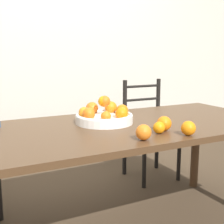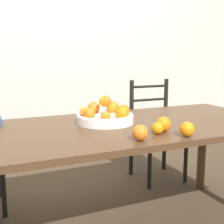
{
  "view_description": "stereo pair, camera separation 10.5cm",
  "coord_description": "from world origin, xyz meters",
  "px_view_note": "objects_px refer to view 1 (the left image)",
  "views": [
    {
      "loc": [
        -0.95,
        -1.63,
        1.17
      ],
      "look_at": [
        -0.12,
        -0.02,
        0.83
      ],
      "focal_mm": 50.0,
      "sensor_mm": 36.0,
      "label": 1
    },
    {
      "loc": [
        -0.85,
        -1.68,
        1.17
      ],
      "look_at": [
        -0.12,
        -0.02,
        0.83
      ],
      "focal_mm": 50.0,
      "sensor_mm": 36.0,
      "label": 2
    }
  ],
  "objects_px": {
    "orange_loose_0": "(144,132)",
    "chair_right": "(149,129)",
    "orange_loose_2": "(188,128)",
    "orange_loose_3": "(159,128)",
    "fruit_bowl": "(104,115)",
    "orange_loose_1": "(164,123)"
  },
  "relations": [
    {
      "from": "orange_loose_3",
      "to": "orange_loose_1",
      "type": "bearing_deg",
      "value": 31.85
    },
    {
      "from": "orange_loose_0",
      "to": "orange_loose_2",
      "type": "xyz_separation_m",
      "value": [
        0.26,
        -0.03,
        -0.0
      ]
    },
    {
      "from": "fruit_bowl",
      "to": "orange_loose_0",
      "type": "distance_m",
      "value": 0.45
    },
    {
      "from": "orange_loose_0",
      "to": "chair_right",
      "type": "xyz_separation_m",
      "value": [
        0.79,
        1.12,
        -0.32
      ]
    },
    {
      "from": "orange_loose_2",
      "to": "chair_right",
      "type": "xyz_separation_m",
      "value": [
        0.53,
        1.15,
        -0.31
      ]
    },
    {
      "from": "fruit_bowl",
      "to": "chair_right",
      "type": "distance_m",
      "value": 1.09
    },
    {
      "from": "orange_loose_3",
      "to": "chair_right",
      "type": "bearing_deg",
      "value": 58.34
    },
    {
      "from": "orange_loose_3",
      "to": "orange_loose_2",
      "type": "bearing_deg",
      "value": -41.84
    },
    {
      "from": "orange_loose_0",
      "to": "orange_loose_3",
      "type": "relative_size",
      "value": 1.22
    },
    {
      "from": "orange_loose_0",
      "to": "fruit_bowl",
      "type": "bearing_deg",
      "value": 90.34
    },
    {
      "from": "fruit_bowl",
      "to": "orange_loose_2",
      "type": "bearing_deg",
      "value": -60.96
    },
    {
      "from": "orange_loose_0",
      "to": "orange_loose_1",
      "type": "relative_size",
      "value": 0.97
    },
    {
      "from": "orange_loose_1",
      "to": "chair_right",
      "type": "height_order",
      "value": "chair_right"
    },
    {
      "from": "fruit_bowl",
      "to": "orange_loose_3",
      "type": "distance_m",
      "value": 0.4
    },
    {
      "from": "orange_loose_0",
      "to": "chair_right",
      "type": "relative_size",
      "value": 0.09
    },
    {
      "from": "orange_loose_2",
      "to": "orange_loose_3",
      "type": "xyz_separation_m",
      "value": [
        -0.12,
        0.1,
        -0.01
      ]
    },
    {
      "from": "orange_loose_1",
      "to": "fruit_bowl",
      "type": "bearing_deg",
      "value": 122.3
    },
    {
      "from": "chair_right",
      "to": "orange_loose_3",
      "type": "bearing_deg",
      "value": -121.05
    },
    {
      "from": "fruit_bowl",
      "to": "orange_loose_0",
      "type": "xyz_separation_m",
      "value": [
        0.0,
        -0.45,
        -0.01
      ]
    },
    {
      "from": "orange_loose_1",
      "to": "chair_right",
      "type": "distance_m",
      "value": 1.21
    },
    {
      "from": "orange_loose_1",
      "to": "orange_loose_2",
      "type": "bearing_deg",
      "value": -69.5
    },
    {
      "from": "orange_loose_2",
      "to": "orange_loose_3",
      "type": "distance_m",
      "value": 0.16
    }
  ]
}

